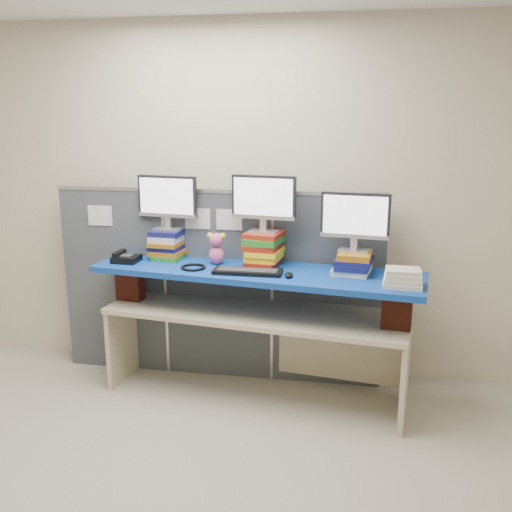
% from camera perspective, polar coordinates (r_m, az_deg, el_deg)
% --- Properties ---
extents(room, '(5.00, 4.00, 2.80)m').
position_cam_1_polar(room, '(2.73, -12.65, -0.91)').
color(room, beige).
rests_on(room, ground).
extents(cubicle_partition, '(2.60, 0.06, 1.53)m').
position_cam_1_polar(cubicle_partition, '(4.54, -3.77, -2.85)').
color(cubicle_partition, '#3C4147').
rests_on(cubicle_partition, ground).
extents(desk, '(2.29, 0.95, 0.68)m').
position_cam_1_polar(desk, '(4.27, 0.00, -7.19)').
color(desk, '#C2B594').
rests_on(desk, ground).
extents(brick_pier_left, '(0.21, 0.14, 0.27)m').
position_cam_1_polar(brick_pier_left, '(4.53, -12.48, -2.62)').
color(brick_pier_left, maroon).
rests_on(brick_pier_left, desk).
extents(brick_pier_right, '(0.21, 0.14, 0.27)m').
position_cam_1_polar(brick_pier_right, '(3.96, 13.92, -5.18)').
color(brick_pier_right, maroon).
rests_on(brick_pier_right, desk).
extents(blue_board, '(2.46, 0.93, 0.04)m').
position_cam_1_polar(blue_board, '(4.14, 0.00, -1.64)').
color(blue_board, navy).
rests_on(blue_board, brick_pier_left).
extents(book_stack_left, '(0.28, 0.32, 0.23)m').
position_cam_1_polar(book_stack_left, '(4.48, -8.73, 1.19)').
color(book_stack_left, '#217D24').
rests_on(book_stack_left, blue_board).
extents(book_stack_center, '(0.30, 0.34, 0.25)m').
position_cam_1_polar(book_stack_center, '(4.21, 0.78, 0.75)').
color(book_stack_center, maroon).
rests_on(book_stack_center, blue_board).
extents(book_stack_right, '(0.30, 0.33, 0.15)m').
position_cam_1_polar(book_stack_right, '(4.07, 9.71, -0.68)').
color(book_stack_right, silver).
rests_on(book_stack_right, blue_board).
extents(monitor_left, '(0.48, 0.16, 0.42)m').
position_cam_1_polar(monitor_left, '(4.42, -8.85, 5.63)').
color(monitor_left, '#A1A1A6').
rests_on(monitor_left, book_stack_left).
extents(monitor_center, '(0.48, 0.16, 0.42)m').
position_cam_1_polar(monitor_center, '(4.13, 0.77, 5.59)').
color(monitor_center, '#A1A1A6').
rests_on(monitor_center, book_stack_center).
extents(monitor_right, '(0.48, 0.16, 0.42)m').
position_cam_1_polar(monitor_right, '(4.01, 9.88, 3.70)').
color(monitor_right, '#A1A1A6').
rests_on(monitor_right, book_stack_right).
extents(keyboard, '(0.49, 0.16, 0.03)m').
position_cam_1_polar(keyboard, '(4.02, -0.85, -1.56)').
color(keyboard, black).
rests_on(keyboard, blue_board).
extents(mouse, '(0.08, 0.11, 0.03)m').
position_cam_1_polar(mouse, '(3.94, 3.30, -1.90)').
color(mouse, black).
rests_on(mouse, blue_board).
extents(desk_phone, '(0.20, 0.18, 0.08)m').
position_cam_1_polar(desk_phone, '(4.44, -12.91, -0.20)').
color(desk_phone, black).
rests_on(desk_phone, blue_board).
extents(headset, '(0.22, 0.22, 0.02)m').
position_cam_1_polar(headset, '(4.17, -6.29, -1.12)').
color(headset, black).
rests_on(headset, blue_board).
extents(plush_toy, '(0.14, 0.11, 0.24)m').
position_cam_1_polar(plush_toy, '(4.26, -3.98, 0.80)').
color(plush_toy, '#E1558B').
rests_on(plush_toy, blue_board).
extents(binder_stack, '(0.26, 0.21, 0.12)m').
position_cam_1_polar(binder_stack, '(3.83, 14.48, -2.17)').
color(binder_stack, beige).
rests_on(binder_stack, blue_board).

